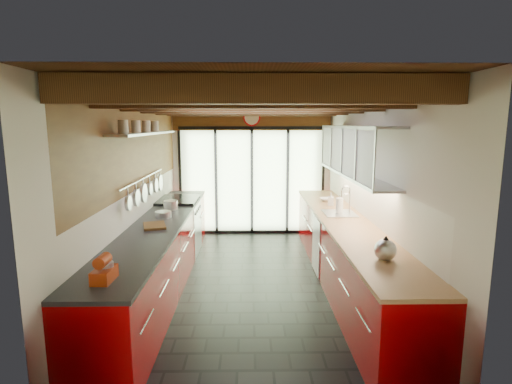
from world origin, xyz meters
TOP-DOWN VIEW (x-y plane):
  - ground at (0.00, 0.00)m, footprint 5.50×5.50m
  - room_shell at (0.00, 0.00)m, footprint 5.50×5.50m
  - ceiling_beams at (-0.00, 0.38)m, footprint 3.14×5.06m
  - glass_door at (0.00, 2.69)m, footprint 2.95×0.10m
  - left_counter at (-1.28, 0.00)m, footprint 0.68×5.00m
  - range_stove at (-1.28, 1.45)m, footprint 0.66×0.90m
  - right_counter at (1.27, 0.00)m, footprint 0.68×5.00m
  - sink_assembly at (1.29, 0.40)m, footprint 0.45×0.52m
  - upper_cabinets_right at (1.43, 0.30)m, footprint 0.34×3.00m
  - left_wall_fixtures at (-1.47, 0.25)m, footprint 0.28×2.60m
  - stand_mixer at (-1.27, -2.10)m, footprint 0.16×0.27m
  - pot_large at (-1.27, 0.76)m, footprint 0.23×0.23m
  - pot_small at (-1.27, 0.22)m, footprint 0.23×0.23m
  - cutting_board at (-1.27, -0.32)m, footprint 0.36×0.44m
  - kettle at (1.27, -1.61)m, footprint 0.27×0.29m
  - paper_towel at (1.27, 0.40)m, footprint 0.13×0.13m
  - soap_bottle at (1.27, 1.02)m, footprint 0.11×0.11m
  - bowl at (1.27, 1.38)m, footprint 0.24×0.24m

SIDE VIEW (x-z plane):
  - ground at x=0.00m, z-range 0.00..0.00m
  - right_counter at x=1.27m, z-range 0.00..0.92m
  - left_counter at x=-1.28m, z-range 0.00..0.92m
  - range_stove at x=-1.28m, z-range -0.01..0.96m
  - cutting_board at x=-1.27m, z-range 0.92..0.95m
  - bowl at x=1.27m, z-range 0.92..0.98m
  - sink_assembly at x=1.29m, z-range 0.75..1.17m
  - pot_small at x=-1.27m, z-range 0.92..1.01m
  - pot_large at x=-1.27m, z-range 0.92..1.06m
  - stand_mixer at x=-1.27m, z-range 0.89..1.13m
  - soap_bottle at x=1.27m, z-range 0.92..1.13m
  - kettle at x=1.27m, z-range 0.90..1.16m
  - paper_towel at x=1.27m, z-range 0.90..1.18m
  - room_shell at x=0.00m, z-range -1.10..4.40m
  - glass_door at x=0.00m, z-range 0.21..3.11m
  - left_wall_fixtures at x=-1.47m, z-range 1.32..2.28m
  - upper_cabinets_right at x=1.43m, z-range 0.35..3.35m
  - ceiling_beams at x=0.00m, z-range 0.01..4.91m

